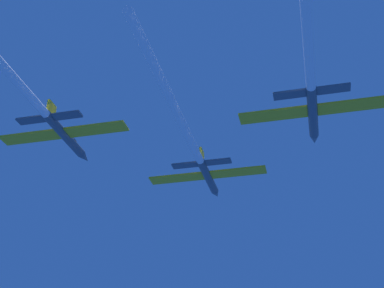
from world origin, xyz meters
TOP-DOWN VIEW (x-y plane):
  - jet_lead at (0.19, -12.67)m, footprint 19.78×49.78m
  - jet_left_wing at (-18.13, -32.17)m, footprint 19.78×55.49m
  - jet_right_wing at (18.11, -30.82)m, footprint 19.78×53.06m

SIDE VIEW (x-z plane):
  - jet_right_wing at x=18.11m, z-range -1.77..1.51m
  - jet_lead at x=0.19m, z-range -1.65..1.62m
  - jet_left_wing at x=-18.13m, z-range -0.70..2.58m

